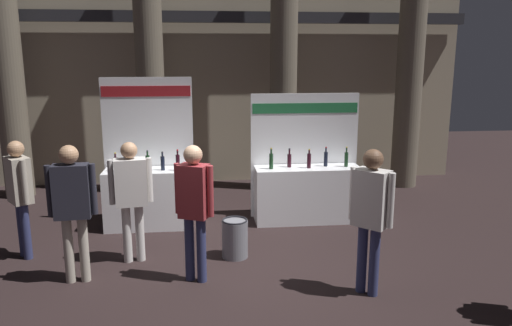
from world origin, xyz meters
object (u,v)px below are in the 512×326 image
exhibitor_booth_1 (307,188)px  visitor_5 (20,188)px  visitor_2 (371,208)px  visitor_0 (131,190)px  exhibitor_booth_0 (149,191)px  visitor_4 (72,200)px  visitor_3 (194,201)px  trash_bin (235,238)px

exhibitor_booth_1 → visitor_5: size_ratio=1.30×
visitor_2 → visitor_5: bearing=26.0°
exhibitor_booth_1 → visitor_0: bearing=-151.6°
exhibitor_booth_0 → visitor_2: exhibitor_booth_0 is taller
visitor_0 → visitor_4: 0.88m
visitor_2 → visitor_3: bearing=30.1°
exhibitor_booth_0 → trash_bin: size_ratio=4.42×
trash_bin → visitor_5: 3.18m
visitor_3 → visitor_4: visitor_4 is taller
exhibitor_booth_0 → visitor_5: size_ratio=1.47×
trash_bin → visitor_2: visitor_2 is taller
visitor_0 → visitor_5: bearing=-20.7°
exhibitor_booth_1 → visitor_2: exhibitor_booth_1 is taller
visitor_2 → visitor_0: bearing=21.8°
trash_bin → visitor_4: bearing=-164.4°
exhibitor_booth_1 → exhibitor_booth_0: bearing=-179.5°
visitor_4 → visitor_3: bearing=170.4°
visitor_3 → exhibitor_booth_1: bearing=-106.7°
visitor_2 → exhibitor_booth_0: bearing=1.6°
visitor_4 → exhibitor_booth_0: bearing=-113.1°
visitor_0 → visitor_4: size_ratio=0.96×
exhibitor_booth_1 → visitor_3: size_ratio=1.24×
exhibitor_booth_0 → visitor_4: exhibitor_booth_0 is taller
visitor_4 → visitor_0: bearing=-141.6°
exhibitor_booth_1 → visitor_0: (-2.85, -1.54, 0.48)m
trash_bin → visitor_4: 2.33m
exhibitor_booth_1 → visitor_4: size_ratio=1.24×
exhibitor_booth_0 → visitor_2: bearing=-44.1°
exhibitor_booth_0 → visitor_0: 1.58m
exhibitor_booth_1 → visitor_0: 3.27m
visitor_4 → trash_bin: bearing=-168.7°
visitor_3 → trash_bin: bearing=-103.6°
exhibitor_booth_0 → visitor_3: bearing=-70.0°
exhibitor_booth_0 → visitor_2: 4.12m
visitor_3 → visitor_5: 2.72m
visitor_0 → visitor_2: (3.01, -1.33, 0.05)m
visitor_2 → visitor_5: size_ratio=1.05×
exhibitor_booth_0 → exhibitor_booth_1: exhibitor_booth_0 is taller
trash_bin → visitor_3: (-0.56, -0.73, 0.80)m
trash_bin → visitor_4: size_ratio=0.32×
exhibitor_booth_0 → visitor_2: (2.94, -2.85, 0.49)m
visitor_0 → visitor_4: visitor_4 is taller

